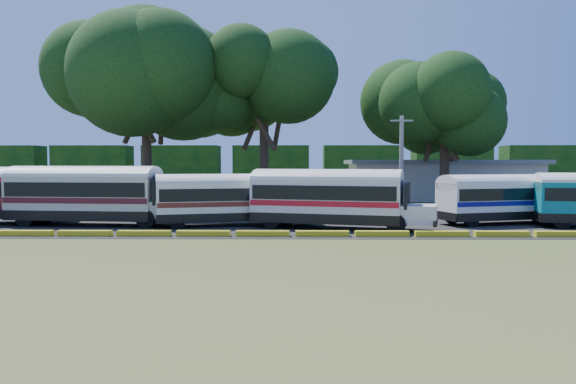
{
  "coord_description": "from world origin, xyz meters",
  "views": [
    {
      "loc": [
        3.1,
        -27.09,
        3.73
      ],
      "look_at": [
        2.72,
        6.0,
        1.99
      ],
      "focal_mm": 35.0,
      "sensor_mm": 36.0,
      "label": 1
    }
  ],
  "objects": [
    {
      "name": "ground",
      "position": [
        0.0,
        0.0,
        0.0
      ],
      "size": [
        160.0,
        160.0,
        0.0
      ],
      "primitive_type": "plane",
      "color": "#314C19",
      "rests_on": "ground"
    },
    {
      "name": "asphalt_strip",
      "position": [
        1.0,
        12.0,
        0.01
      ],
      "size": [
        64.0,
        24.0,
        0.02
      ],
      "primitive_type": "cube",
      "color": "black",
      "rests_on": "ground"
    },
    {
      "name": "curb",
      "position": [
        -0.0,
        1.0,
        0.15
      ],
      "size": [
        53.7,
        0.45,
        0.3
      ],
      "color": "yellow",
      "rests_on": "ground"
    },
    {
      "name": "terminal_building",
      "position": [
        18.0,
        30.0,
        2.03
      ],
      "size": [
        19.0,
        9.0,
        4.0
      ],
      "color": "beige",
      "rests_on": "ground"
    },
    {
      "name": "treeline_backdrop",
      "position": [
        0.0,
        48.0,
        3.0
      ],
      "size": [
        130.0,
        4.0,
        6.0
      ],
      "color": "black",
      "rests_on": "ground"
    },
    {
      "name": "bus_cream_west",
      "position": [
        -9.07,
        5.81,
        2.0
      ],
      "size": [
        10.97,
        3.77,
        3.53
      ],
      "rotation": [
        0.0,
        0.0,
        -0.11
      ],
      "color": "black",
      "rests_on": "ground"
    },
    {
      "name": "bus_cream_east",
      "position": [
        -0.95,
        5.75,
        1.74
      ],
      "size": [
        9.62,
        4.69,
        3.07
      ],
      "rotation": [
        0.0,
        0.0,
        0.27
      ],
      "color": "black",
      "rests_on": "ground"
    },
    {
      "name": "bus_white_red",
      "position": [
        5.15,
        4.4,
        1.9
      ],
      "size": [
        10.54,
        5.17,
        3.37
      ],
      "rotation": [
        0.0,
        0.0,
        -0.27
      ],
      "color": "black",
      "rests_on": "ground"
    },
    {
      "name": "bus_white_blue",
      "position": [
        15.71,
        6.95,
        1.71
      ],
      "size": [
        9.43,
        4.94,
        3.02
      ],
      "rotation": [
        0.0,
        0.0,
        0.31
      ],
      "color": "black",
      "rests_on": "ground"
    },
    {
      "name": "tree_west",
      "position": [
        -9.39,
        20.23,
        11.88
      ],
      "size": [
        13.3,
        13.3,
        16.78
      ],
      "color": "#34271A",
      "rests_on": "ground"
    },
    {
      "name": "tree_center",
      "position": [
        0.45,
        21.98,
        10.83
      ],
      "size": [
        10.18,
        10.18,
        14.62
      ],
      "color": "#34271A",
      "rests_on": "ground"
    },
    {
      "name": "tree_east",
      "position": [
        15.9,
        20.93,
        8.71
      ],
      "size": [
        9.52,
        9.52,
        12.24
      ],
      "color": "#34271A",
      "rests_on": "ground"
    },
    {
      "name": "utility_pole",
      "position": [
        10.76,
        13.18,
        3.65
      ],
      "size": [
        1.6,
        0.3,
        7.08
      ],
      "color": "gray",
      "rests_on": "ground"
    }
  ]
}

